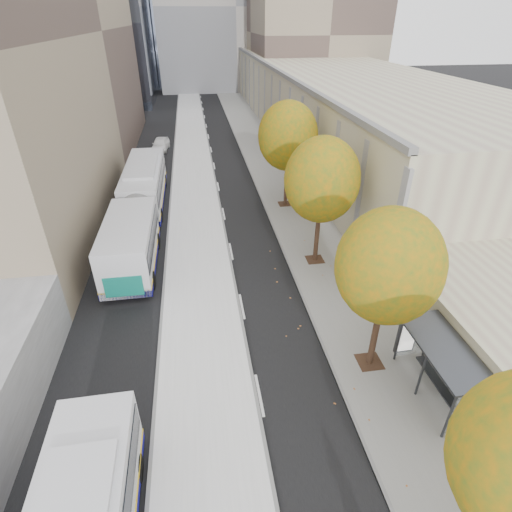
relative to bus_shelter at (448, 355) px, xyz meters
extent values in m
cube|color=silver|center=(-9.56, 24.04, -2.11)|extent=(4.25, 150.00, 0.15)
cube|color=gray|center=(-1.56, 24.04, -2.15)|extent=(4.75, 150.00, 0.08)
cube|color=tan|center=(9.81, 53.04, 1.81)|extent=(18.00, 92.00, 8.00)
cube|color=gray|center=(0.31, 85.04, 12.81)|extent=(30.00, 18.00, 30.00)
cube|color=#383A3F|center=(-0.19, 0.04, 0.37)|extent=(1.90, 4.40, 0.10)
cylinder|color=#383A3F|center=(-0.89, -1.96, -0.91)|extent=(0.10, 0.10, 2.40)
cube|color=silver|center=(0.53, 0.04, -0.86)|extent=(0.04, 4.00, 2.10)
cylinder|color=black|center=(-2.09, 2.04, -0.49)|extent=(0.28, 0.28, 3.24)
sphere|color=#325E18|center=(-2.09, 2.04, 3.08)|extent=(4.20, 4.20, 4.20)
cylinder|color=black|center=(-2.09, 11.04, -0.42)|extent=(0.28, 0.28, 3.38)
sphere|color=#325E18|center=(-2.09, 11.04, 3.29)|extent=(4.40, 4.40, 4.40)
cylinder|color=black|center=(-2.09, 20.04, -0.35)|extent=(0.28, 0.28, 3.51)
sphere|color=#325E18|center=(-2.09, 20.04, 3.51)|extent=(4.60, 4.60, 4.60)
cube|color=silver|center=(-13.52, 17.78, -0.58)|extent=(2.82, 19.26, 3.21)
cube|color=black|center=(-13.52, 17.78, 0.00)|extent=(2.88, 18.49, 1.11)
cube|color=#0E6759|center=(-13.52, 8.18, -0.96)|extent=(2.03, 0.06, 1.24)
imported|color=white|center=(-13.15, 37.70, -1.47)|extent=(2.20, 4.41, 1.44)
camera|label=1|loc=(-9.19, -10.09, 11.45)|focal=28.00mm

